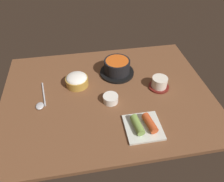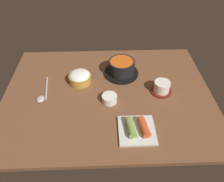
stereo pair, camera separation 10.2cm
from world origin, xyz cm
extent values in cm
cube|color=brown|center=(0.00, 0.00, 1.00)|extent=(100.00, 76.00, 2.00)
cylinder|color=black|center=(7.55, 14.61, 2.62)|extent=(18.06, 18.06, 1.24)
cylinder|color=black|center=(7.55, 14.61, 6.73)|extent=(13.48, 13.48, 6.98)
cylinder|color=#D15619|center=(7.55, 14.61, 9.92)|extent=(11.86, 11.86, 0.60)
cylinder|color=#B78C38|center=(-13.86, 8.84, 4.16)|extent=(11.23, 11.23, 4.31)
ellipsoid|color=white|center=(-13.86, 8.84, 6.31)|extent=(10.33, 10.33, 3.93)
cylinder|color=maroon|center=(25.95, 0.06, 2.40)|extent=(10.13, 10.13, 0.80)
cylinder|color=silver|center=(25.95, 0.06, 5.33)|extent=(7.58, 7.58, 5.06)
cylinder|color=#C6D18C|center=(25.95, 0.06, 7.56)|extent=(6.44, 6.44, 0.40)
cylinder|color=white|center=(0.70, -5.74, 3.75)|extent=(7.00, 7.00, 3.50)
cylinder|color=#B73323|center=(0.70, -5.74, 5.20)|extent=(5.74, 5.74, 0.50)
cube|color=silver|center=(11.30, -23.27, 2.50)|extent=(14.88, 14.88, 1.00)
cylinder|color=#7A9E47|center=(8.69, -23.27, 4.64)|extent=(4.33, 9.26, 3.28)
cylinder|color=#C64C23|center=(13.90, -23.27, 4.64)|extent=(4.73, 9.35, 3.28)
cylinder|color=#B7B7BC|center=(-30.21, 4.43, 2.40)|extent=(3.10, 16.50, 0.80)
ellipsoid|color=#B7B7BC|center=(-31.36, -3.77, 2.72)|extent=(3.60, 4.68, 1.26)
camera|label=1|loc=(-10.89, -76.20, 73.83)|focal=34.91mm
camera|label=2|loc=(-0.75, -77.26, 73.83)|focal=34.91mm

